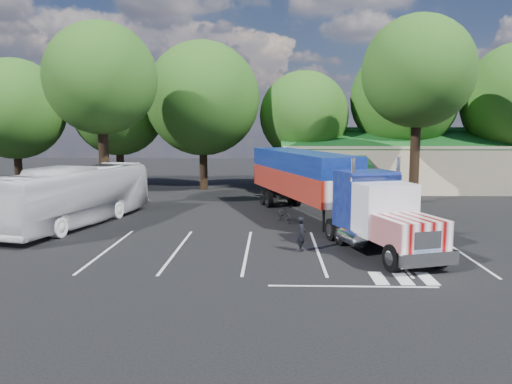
{
  "coord_description": "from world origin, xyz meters",
  "views": [
    {
      "loc": [
        1.11,
        -28.11,
        5.61
      ],
      "look_at": [
        0.24,
        -0.7,
        2.0
      ],
      "focal_mm": 35.0,
      "sensor_mm": 36.0,
      "label": 1
    }
  ],
  "objects_px": {
    "bicycle": "(283,214)",
    "silver_sedan": "(401,186)",
    "semi_truck": "(317,182)",
    "woman": "(302,234)",
    "tour_bus": "(76,196)"
  },
  "relations": [
    {
      "from": "bicycle",
      "to": "silver_sedan",
      "type": "bearing_deg",
      "value": 25.49
    },
    {
      "from": "tour_bus",
      "to": "silver_sedan",
      "type": "relative_size",
      "value": 3.17
    },
    {
      "from": "semi_truck",
      "to": "tour_bus",
      "type": "bearing_deg",
      "value": 167.11
    },
    {
      "from": "woman",
      "to": "tour_bus",
      "type": "height_order",
      "value": "tour_bus"
    },
    {
      "from": "woman",
      "to": "bicycle",
      "type": "bearing_deg",
      "value": 16.34
    },
    {
      "from": "semi_truck",
      "to": "tour_bus",
      "type": "relative_size",
      "value": 1.65
    },
    {
      "from": "semi_truck",
      "to": "woman",
      "type": "relative_size",
      "value": 12.7
    },
    {
      "from": "bicycle",
      "to": "silver_sedan",
      "type": "xyz_separation_m",
      "value": [
        10.2,
        13.0,
        0.16
      ]
    },
    {
      "from": "bicycle",
      "to": "tour_bus",
      "type": "distance_m",
      "value": 12.02
    },
    {
      "from": "silver_sedan",
      "to": "semi_truck",
      "type": "bearing_deg",
      "value": 130.76
    },
    {
      "from": "semi_truck",
      "to": "woman",
      "type": "distance_m",
      "value": 7.19
    },
    {
      "from": "silver_sedan",
      "to": "bicycle",
      "type": "bearing_deg",
      "value": 124.88
    },
    {
      "from": "bicycle",
      "to": "silver_sedan",
      "type": "relative_size",
      "value": 0.47
    },
    {
      "from": "bicycle",
      "to": "silver_sedan",
      "type": "distance_m",
      "value": 16.52
    },
    {
      "from": "tour_bus",
      "to": "silver_sedan",
      "type": "xyz_separation_m",
      "value": [
        22.09,
        14.27,
        -1.06
      ]
    }
  ]
}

